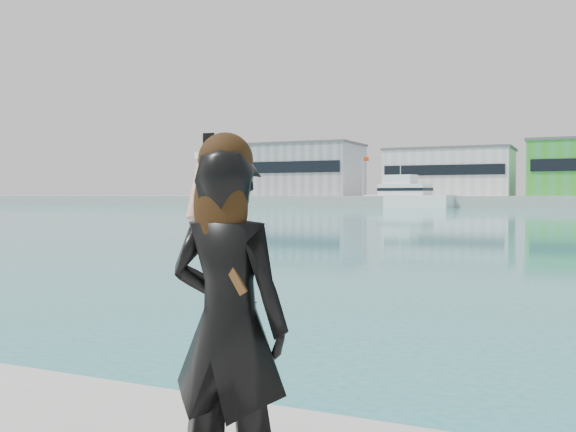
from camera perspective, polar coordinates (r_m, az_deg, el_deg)
far_quay at (r=133.12m, az=23.69°, el=1.22°), size 320.00×40.00×2.00m
warehouse_grey_left at (r=143.16m, az=1.06°, el=4.13°), size 26.52×16.36×11.50m
warehouse_white at (r=133.39m, az=14.19°, el=3.80°), size 24.48×15.35×9.50m
flagpole_left at (r=130.52m, az=6.73°, el=3.79°), size 1.28×0.16×8.00m
motor_yacht at (r=117.99m, az=10.53°, el=1.84°), size 17.07×8.53×7.68m
buoy_far at (r=92.21m, az=-3.83°, el=0.50°), size 0.50×0.50×0.50m
woman at (r=3.18m, az=-5.39°, el=-8.69°), size 0.63×0.42×1.83m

